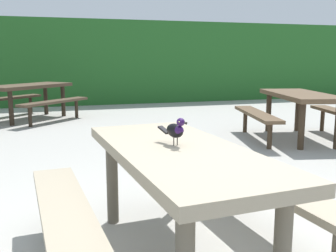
# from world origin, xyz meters

# --- Properties ---
(hedge_wall) EXTENTS (28.00, 1.39, 2.32)m
(hedge_wall) POSITION_xyz_m (0.00, 9.35, 1.16)
(hedge_wall) COLOR #235B23
(hedge_wall) RESTS_ON ground
(picnic_table_foreground) EXTENTS (1.81, 1.86, 0.74)m
(picnic_table_foreground) POSITION_xyz_m (-0.09, 0.20, 0.56)
(picnic_table_foreground) COLOR gray
(picnic_table_foreground) RESTS_ON ground
(bird_grackle) EXTENTS (0.13, 0.28, 0.18)m
(bird_grackle) POSITION_xyz_m (-0.10, 0.25, 0.84)
(bird_grackle) COLOR black
(bird_grackle) RESTS_ON picnic_table_foreground
(picnic_table_mid_left) EXTENTS (2.01, 2.03, 0.74)m
(picnic_table_mid_left) POSITION_xyz_m (2.94, 3.19, 0.56)
(picnic_table_mid_left) COLOR brown
(picnic_table_mid_left) RESTS_ON ground
(picnic_table_far_centre) EXTENTS (2.40, 2.40, 0.74)m
(picnic_table_far_centre) POSITION_xyz_m (-1.28, 6.55, 0.56)
(picnic_table_far_centre) COLOR #473828
(picnic_table_far_centre) RESTS_ON ground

